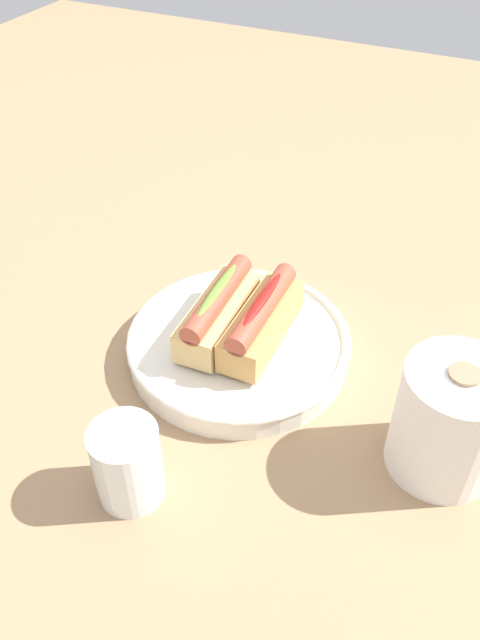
{
  "coord_description": "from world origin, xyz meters",
  "views": [
    {
      "loc": [
        0.51,
        0.24,
        0.56
      ],
      "look_at": [
        -0.0,
        -0.01,
        0.05
      ],
      "focal_mm": 35.65,
      "sensor_mm": 36.0,
      "label": 1
    }
  ],
  "objects": [
    {
      "name": "ground_plane",
      "position": [
        0.0,
        0.0,
        0.0
      ],
      "size": [
        2.4,
        2.4,
        0.0
      ],
      "primitive_type": "plane",
      "color": "#9E7A56"
    },
    {
      "name": "hotdog_back",
      "position": [
        -0.01,
        0.02,
        0.06
      ],
      "size": [
        0.15,
        0.05,
        0.06
      ],
      "color": "tan",
      "rests_on": "serving_bowl"
    },
    {
      "name": "paper_towel_roll",
      "position": [
        0.06,
        0.25,
        0.07
      ],
      "size": [
        0.11,
        0.11,
        0.13
      ],
      "color": "white",
      "rests_on": "ground_plane"
    },
    {
      "name": "serving_bowl",
      "position": [
        -0.0,
        -0.01,
        0.02
      ],
      "size": [
        0.27,
        0.27,
        0.03
      ],
      "color": "silver",
      "rests_on": "ground_plane"
    },
    {
      "name": "water_glass",
      "position": [
        0.22,
        -0.02,
        0.04
      ],
      "size": [
        0.07,
        0.07,
        0.09
      ],
      "color": "white",
      "rests_on": "ground_plane"
    },
    {
      "name": "hotdog_front",
      "position": [
        -0.0,
        -0.04,
        0.06
      ],
      "size": [
        0.15,
        0.06,
        0.06
      ],
      "color": "#DBB270",
      "rests_on": "serving_bowl"
    }
  ]
}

